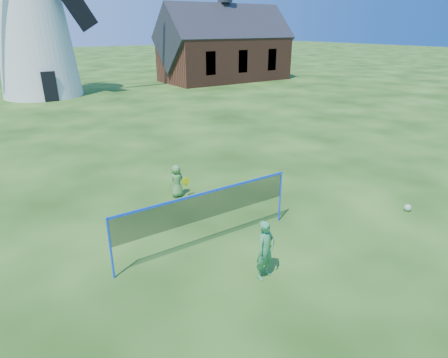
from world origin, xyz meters
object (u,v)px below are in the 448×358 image
badminton_net (206,206)px  player_girl (265,250)px  player_boy (177,181)px  play_ball (408,208)px  windmill (30,12)px  chapel (225,49)px

badminton_net → player_girl: (0.40, -1.88, -0.43)m
player_boy → play_ball: size_ratio=5.06×
windmill → player_boy: 24.75m
chapel → windmill: bearing=-179.9°
windmill → chapel: 18.34m
chapel → player_boy: size_ratio=12.18×
player_boy → play_ball: 7.42m
badminton_net → play_ball: badminton_net is taller
windmill → chapel: size_ratio=1.38×
windmill → play_ball: 30.21m
player_girl → play_ball: (5.86, 0.11, -0.60)m
chapel → badminton_net: (-18.92, -27.31, -2.09)m
player_girl → player_boy: 5.12m
badminton_net → play_ball: size_ratio=22.95×
chapel → player_boy: 30.26m
badminton_net → play_ball: bearing=-15.8°
player_girl → player_boy: size_ratio=1.28×
badminton_net → play_ball: (6.26, -1.77, -1.03)m
windmill → badminton_net: windmill is taller
chapel → play_ball: bearing=-113.5°
chapel → player_boy: (-18.12, -24.09, -2.67)m
play_ball → windmill: bearing=100.5°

